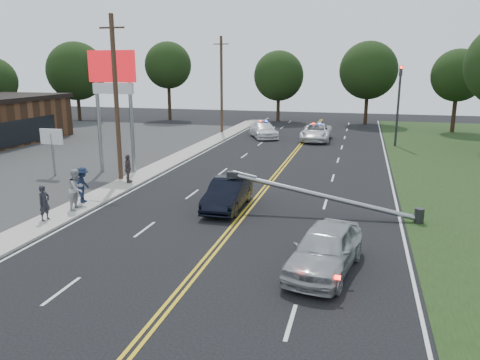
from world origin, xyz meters
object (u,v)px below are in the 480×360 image
(utility_pole_far, at_px, (222,85))
(utility_pole_mid, at_px, (116,99))
(fallen_streetlight, at_px, (333,198))
(emergency_b, at_px, (263,130))
(small_sign, at_px, (52,141))
(bystander_d, at_px, (128,169))
(emergency_a, at_px, (316,132))
(traffic_signal, at_px, (399,99))
(bystander_c, at_px, (83,185))
(crashed_sedan, at_px, (228,194))
(bystander_b, at_px, (77,189))
(bystander_a, at_px, (44,203))
(waiting_sedan, at_px, (325,249))
(pylon_sign, at_px, (113,82))

(utility_pole_far, bearing_deg, utility_pole_mid, -90.00)
(fallen_streetlight, relative_size, emergency_b, 1.75)
(small_sign, xyz_separation_m, bystander_d, (5.79, -0.88, -1.35))
(emergency_a, bearing_deg, traffic_signal, -10.86)
(utility_pole_mid, relative_size, utility_pole_far, 1.00)
(utility_pole_far, distance_m, bystander_c, 27.57)
(traffic_signal, xyz_separation_m, fallen_streetlight, (-4.11, -22.00, -3.29))
(crashed_sedan, relative_size, bystander_b, 2.29)
(bystander_a, bearing_deg, bystander_c, 9.52)
(fallen_streetlight, relative_size, utility_pole_far, 0.94)
(emergency_a, bearing_deg, crashed_sedan, -95.26)
(bystander_b, xyz_separation_m, bystander_c, (-0.35, 1.06, -0.08))
(emergency_a, xyz_separation_m, bystander_a, (-9.61, -27.65, 0.14))
(bystander_b, bearing_deg, small_sign, 40.85)
(fallen_streetlight, height_order, waiting_sedan, fallen_streetlight)
(traffic_signal, xyz_separation_m, crashed_sedan, (-9.33, -22.03, -3.45))
(emergency_a, distance_m, bystander_a, 29.27)
(traffic_signal, distance_m, crashed_sedan, 24.17)
(traffic_signal, relative_size, crashed_sedan, 1.53)
(fallen_streetlight, distance_m, utility_pole_far, 29.54)
(emergency_a, bearing_deg, small_sign, -128.01)
(utility_pole_mid, relative_size, emergency_b, 1.87)
(traffic_signal, xyz_separation_m, bystander_c, (-16.76, -23.26, -3.16))
(emergency_a, relative_size, bystander_a, 3.52)
(pylon_sign, distance_m, bystander_c, 9.02)
(pylon_sign, xyz_separation_m, emergency_b, (6.24, 18.00, -5.22))
(traffic_signal, xyz_separation_m, bystander_b, (-16.41, -24.32, -3.08))
(fallen_streetlight, height_order, bystander_d, fallen_streetlight)
(traffic_signal, bearing_deg, waiting_sedan, -97.99)
(bystander_a, bearing_deg, emergency_b, 2.07)
(traffic_signal, height_order, emergency_b, traffic_signal)
(pylon_sign, height_order, traffic_signal, pylon_sign)
(utility_pole_mid, xyz_separation_m, bystander_c, (0.74, -5.26, -4.03))
(small_sign, distance_m, bystander_d, 6.01)
(small_sign, height_order, traffic_signal, traffic_signal)
(bystander_d, bearing_deg, waiting_sedan, -140.36)
(bystander_c, xyz_separation_m, bystander_d, (0.26, 4.39, -0.07))
(bystander_a, xyz_separation_m, bystander_d, (0.32, 7.40, 0.04))
(pylon_sign, distance_m, waiting_sedan, 19.96)
(small_sign, relative_size, crashed_sedan, 0.67)
(bystander_b, relative_size, bystander_c, 1.08)
(bystander_c, bearing_deg, traffic_signal, -47.75)
(waiting_sedan, xyz_separation_m, bystander_d, (-12.53, 9.44, 0.16))
(crashed_sedan, distance_m, bystander_a, 8.62)
(fallen_streetlight, xyz_separation_m, utility_pole_mid, (-13.39, 4.00, 4.17))
(bystander_b, bearing_deg, emergency_a, -21.81)
(emergency_a, bearing_deg, bystander_b, -109.79)
(small_sign, xyz_separation_m, utility_pole_mid, (4.80, 0.00, 2.75))
(pylon_sign, height_order, small_sign, pylon_sign)
(small_sign, relative_size, traffic_signal, 0.44)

